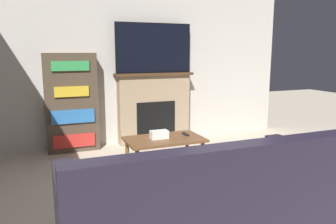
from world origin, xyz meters
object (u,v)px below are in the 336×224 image
couch (206,213)px  coffee_table (164,143)px  bookshelf (72,103)px  tv (154,48)px  fireplace (154,107)px

couch → coffee_table: 1.65m
couch → bookshelf: bearing=102.2°
bookshelf → coffee_table: bearing=-56.8°
tv → coffee_table: tv is taller
fireplace → bookshelf: bookshelf is taller
tv → fireplace: bearing=90.0°
fireplace → bookshelf: bearing=-179.0°
couch → tv: bearing=77.7°
couch → bookshelf: (-0.67, 3.09, 0.44)m
fireplace → bookshelf: size_ratio=0.88×
fireplace → tv: bearing=-90.0°
coffee_table → fireplace: bearing=75.5°
fireplace → tv: 0.99m
tv → bookshelf: size_ratio=0.85×
couch → coffee_table: size_ratio=2.25×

